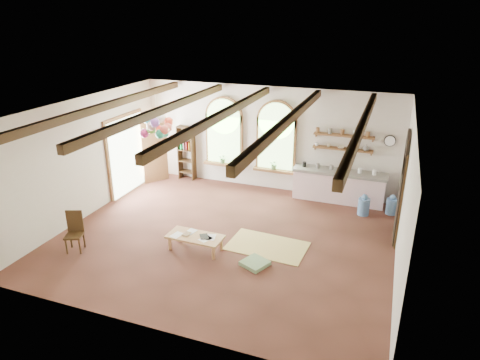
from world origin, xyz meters
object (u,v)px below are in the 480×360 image
at_px(coffee_table, 195,237).
at_px(kitchen_counter, 339,186).
at_px(balloon_cluster, 157,127).
at_px(side_chair, 75,240).

bearing_deg(coffee_table, kitchen_counter, 55.84).
relative_size(kitchen_counter, coffee_table, 2.02).
bearing_deg(balloon_cluster, side_chair, -102.30).
distance_m(kitchen_counter, coffee_table, 4.84).
xyz_separation_m(kitchen_counter, coffee_table, (-2.72, -4.01, -0.15)).
height_order(kitchen_counter, coffee_table, kitchen_counter).
xyz_separation_m(coffee_table, balloon_cluster, (-1.99, 1.94, 2.00)).
bearing_deg(kitchen_counter, balloon_cluster, -156.34).
xyz_separation_m(kitchen_counter, balloon_cluster, (-4.71, -2.06, 1.86)).
height_order(kitchen_counter, side_chair, side_chair).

